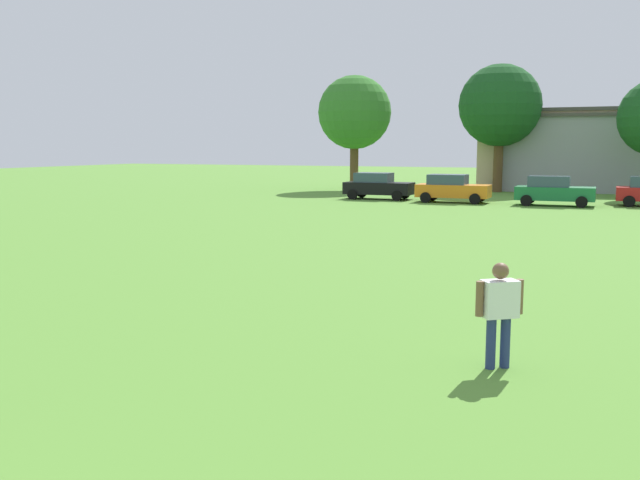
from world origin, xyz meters
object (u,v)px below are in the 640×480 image
object	(u,v)px
parked_car_orange_1	(452,188)
parked_car_green_2	(554,191)
tree_far_left	(354,113)
parked_car_black_0	(378,186)
tree_left	(500,106)
adult_bystander	(499,306)

from	to	relation	value
parked_car_orange_1	parked_car_green_2	xyz separation A→B (m)	(5.81, -0.07, 0.00)
parked_car_green_2	parked_car_orange_1	bearing A→B (deg)	179.31
parked_car_orange_1	tree_far_left	size ratio (longest dim) A/B	0.49
parked_car_orange_1	parked_car_black_0	bearing A→B (deg)	171.26
tree_far_left	tree_left	xyz separation A→B (m)	(10.64, 1.73, 0.38)
parked_car_black_0	parked_car_green_2	size ratio (longest dim) A/B	1.00
parked_car_green_2	adult_bystander	bearing A→B (deg)	-87.41
parked_car_black_0	parked_car_green_2	bearing A→B (deg)	-4.40
adult_bystander	tree_far_left	distance (m)	43.64
parked_car_black_0	parked_car_orange_1	size ratio (longest dim) A/B	1.00
parked_car_orange_1	tree_far_left	world-z (taller)	tree_far_left
parked_car_green_2	tree_far_left	world-z (taller)	tree_far_left
parked_car_black_0	tree_far_left	size ratio (longest dim) A/B	0.49
parked_car_orange_1	tree_left	distance (m)	12.20
tree_far_left	tree_left	bearing A→B (deg)	9.23
parked_car_orange_1	tree_far_left	xyz separation A→B (m)	(-9.54, 9.14, 5.04)
adult_bystander	tree_left	world-z (taller)	tree_left
adult_bystander	tree_far_left	size ratio (longest dim) A/B	0.19
tree_left	parked_car_green_2	bearing A→B (deg)	-66.69
adult_bystander	tree_far_left	xyz separation A→B (m)	(-16.74, 40.00, 4.93)
parked_car_orange_1	tree_left	bearing A→B (deg)	84.23
adult_bystander	parked_car_black_0	xyz separation A→B (m)	(-12.13, 31.61, -0.11)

